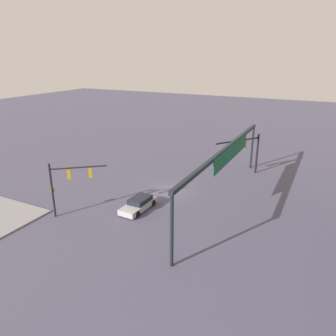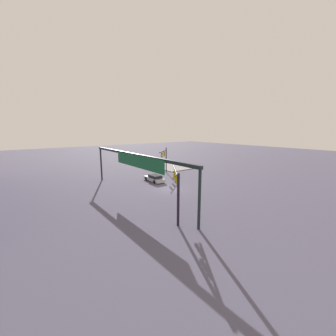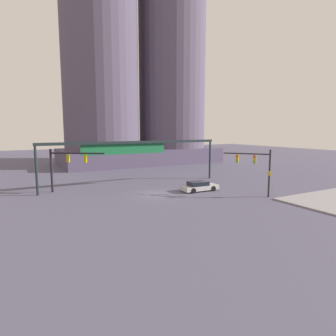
# 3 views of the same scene
# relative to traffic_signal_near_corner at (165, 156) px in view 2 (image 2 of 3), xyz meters

# --- Properties ---
(ground_plane) EXTENTS (180.23, 180.23, 0.00)m
(ground_plane) POSITION_rel_traffic_signal_near_corner_xyz_m (-9.54, 5.97, -3.64)
(ground_plane) COLOR #504D64
(sidewalk_corner) EXTENTS (13.06, 8.12, 0.15)m
(sidewalk_corner) POSITION_rel_traffic_signal_near_corner_xyz_m (6.90, -6.25, -3.56)
(sidewalk_corner) COLOR gray
(sidewalk_corner) RESTS_ON ground
(traffic_signal_near_corner) EXTENTS (3.40, 4.39, 5.36)m
(traffic_signal_near_corner) POSITION_rel_traffic_signal_near_corner_xyz_m (0.00, 0.00, 0.00)
(traffic_signal_near_corner) COLOR black
(traffic_signal_near_corner) RESTS_ON ground
(traffic_signal_opposite_side) EXTENTS (5.63, 4.04, 5.24)m
(traffic_signal_opposite_side) POSITION_rel_traffic_signal_near_corner_xyz_m (-18.62, 12.31, 0.01)
(traffic_signal_opposite_side) COLOR black
(traffic_signal_opposite_side) RESTS_ON ground
(overhead_sign_gantry) EXTENTS (24.95, 0.43, 6.03)m
(overhead_sign_gantry) POSITION_rel_traffic_signal_near_corner_xyz_m (-9.94, 12.34, 1.52)
(overhead_sign_gantry) COLOR black
(overhead_sign_gantry) RESTS_ON ground
(sedan_car_approaching) EXTENTS (4.69, 1.99, 1.21)m
(sedan_car_approaching) POSITION_rel_traffic_signal_near_corner_xyz_m (-4.08, 5.28, -3.06)
(sedan_car_approaching) COLOR #B5B2B3
(sedan_car_approaching) RESTS_ON ground
(fire_hydrant_on_curb) EXTENTS (0.33, 0.22, 0.71)m
(fire_hydrant_on_curb) POSITION_rel_traffic_signal_near_corner_xyz_m (8.29, -6.00, -3.15)
(fire_hydrant_on_curb) COLOR gold
(fire_hydrant_on_curb) RESTS_ON sidewalk_corner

